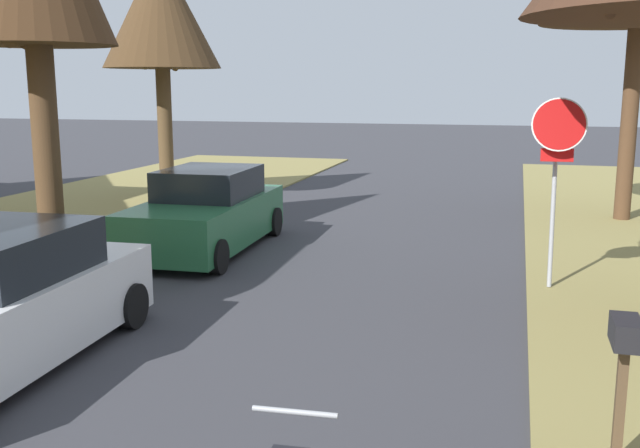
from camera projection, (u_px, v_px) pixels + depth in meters
stop_sign_far at (557, 152)px, 10.91m from camera, size 0.81×0.64×2.93m
street_tree_left_far at (160, 11)px, 19.05m from camera, size 3.12×3.12×6.61m
parked_sedan_green at (207, 213)px, 13.94m from camera, size 2.09×4.47×1.57m
curbside_mailbox at (625, 350)px, 5.80m from camera, size 0.22×0.44×1.27m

